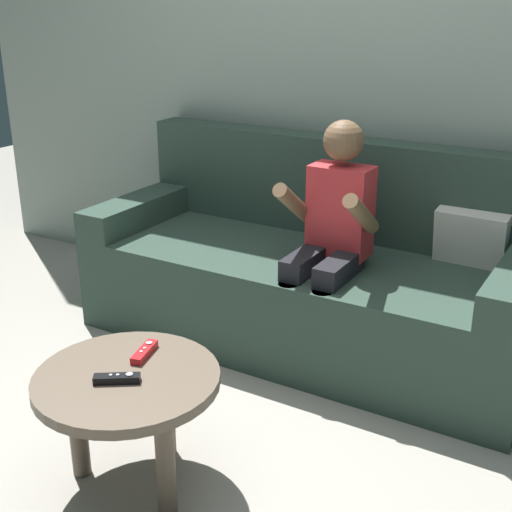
# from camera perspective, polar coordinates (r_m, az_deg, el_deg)

# --- Properties ---
(ground_plane) EXTENTS (9.44, 9.44, 0.00)m
(ground_plane) POSITION_cam_1_polar(r_m,az_deg,el_deg) (2.44, -7.26, -17.31)
(ground_plane) COLOR #9E998E
(wall_back) EXTENTS (4.72, 0.05, 2.50)m
(wall_back) POSITION_cam_1_polar(r_m,az_deg,el_deg) (3.25, 8.75, 16.25)
(wall_back) COLOR gray
(wall_back) RESTS_ON ground
(couch) EXTENTS (2.00, 0.80, 0.89)m
(couch) POSITION_cam_1_polar(r_m,az_deg,el_deg) (3.12, 4.74, -1.64)
(couch) COLOR #2D4238
(couch) RESTS_ON ground
(person_seated_on_couch) EXTENTS (0.36, 0.44, 1.04)m
(person_seated_on_couch) POSITION_cam_1_polar(r_m,az_deg,el_deg) (2.80, 6.20, 1.84)
(person_seated_on_couch) COLOR black
(person_seated_on_couch) RESTS_ON ground
(coffee_table) EXTENTS (0.58, 0.58, 0.40)m
(coffee_table) POSITION_cam_1_polar(r_m,az_deg,el_deg) (2.22, -10.52, -11.15)
(coffee_table) COLOR brown
(coffee_table) RESTS_ON ground
(game_remote_black_near_edge) EXTENTS (0.14, 0.11, 0.03)m
(game_remote_black_near_edge) POSITION_cam_1_polar(r_m,az_deg,el_deg) (2.14, -11.51, -9.99)
(game_remote_black_near_edge) COLOR black
(game_remote_black_near_edge) RESTS_ON coffee_table
(game_remote_red_center) EXTENTS (0.07, 0.14, 0.03)m
(game_remote_red_center) POSITION_cam_1_polar(r_m,az_deg,el_deg) (2.27, -9.28, -7.90)
(game_remote_red_center) COLOR red
(game_remote_red_center) RESTS_ON coffee_table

